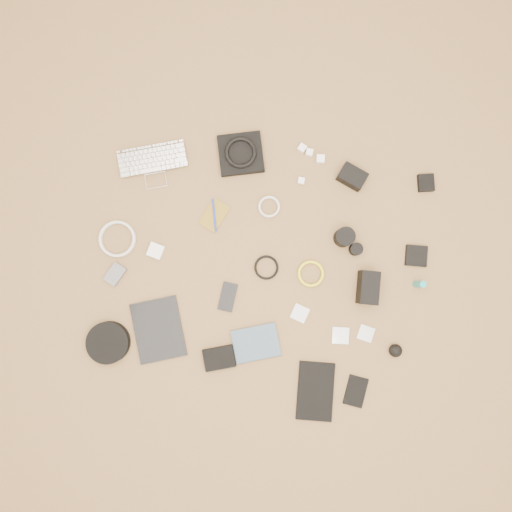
% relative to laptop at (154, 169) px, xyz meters
% --- Properties ---
extents(room_shell, '(4.04, 4.04, 2.58)m').
position_rel_laptop_xyz_m(room_shell, '(0.51, -0.32, 1.24)').
color(room_shell, olive).
rests_on(room_shell, ground).
extents(laptop, '(0.35, 0.30, 0.02)m').
position_rel_laptop_xyz_m(laptop, '(0.00, 0.00, 0.00)').
color(laptop, silver).
rests_on(laptop, ground).
extents(headphone_pouch, '(0.23, 0.23, 0.03)m').
position_rel_laptop_xyz_m(headphone_pouch, '(0.35, 0.14, 0.00)').
color(headphone_pouch, black).
rests_on(headphone_pouch, ground).
extents(headphones, '(0.17, 0.17, 0.02)m').
position_rel_laptop_xyz_m(headphones, '(0.35, 0.14, 0.03)').
color(headphones, black).
rests_on(headphones, headphone_pouch).
extents(charger_a, '(0.03, 0.03, 0.03)m').
position_rel_laptop_xyz_m(charger_a, '(0.63, 0.20, 0.00)').
color(charger_a, white).
rests_on(charger_a, ground).
extents(charger_b, '(0.04, 0.04, 0.03)m').
position_rel_laptop_xyz_m(charger_b, '(0.60, 0.22, 0.00)').
color(charger_b, white).
rests_on(charger_b, ground).
extents(charger_c, '(0.04, 0.04, 0.03)m').
position_rel_laptop_xyz_m(charger_c, '(0.69, 0.19, 0.00)').
color(charger_c, white).
rests_on(charger_c, ground).
extents(charger_d, '(0.03, 0.03, 0.02)m').
position_rel_laptop_xyz_m(charger_d, '(0.62, 0.08, 0.00)').
color(charger_d, white).
rests_on(charger_d, ground).
extents(dslr_camera, '(0.13, 0.11, 0.06)m').
position_rel_laptop_xyz_m(dslr_camera, '(0.83, 0.13, 0.02)').
color(dslr_camera, black).
rests_on(dslr_camera, ground).
extents(lens_pouch, '(0.08, 0.09, 0.03)m').
position_rel_laptop_xyz_m(lens_pouch, '(1.15, 0.18, 0.00)').
color(lens_pouch, black).
rests_on(lens_pouch, ground).
extents(notebook_olive, '(0.12, 0.15, 0.01)m').
position_rel_laptop_xyz_m(notebook_olive, '(0.29, -0.14, -0.01)').
color(notebook_olive, olive).
rests_on(notebook_olive, ground).
extents(pen_blue, '(0.05, 0.14, 0.01)m').
position_rel_laptop_xyz_m(pen_blue, '(0.29, -0.14, -0.00)').
color(pen_blue, '#152DAF').
rests_on(pen_blue, notebook_olive).
extents(cable_white_a, '(0.12, 0.12, 0.01)m').
position_rel_laptop_xyz_m(cable_white_a, '(0.51, -0.06, -0.01)').
color(cable_white_a, silver).
rests_on(cable_white_a, ground).
extents(lens_a, '(0.10, 0.10, 0.09)m').
position_rel_laptop_xyz_m(lens_a, '(0.85, -0.13, 0.03)').
color(lens_a, black).
rests_on(lens_a, ground).
extents(lens_b, '(0.05, 0.05, 0.05)m').
position_rel_laptop_xyz_m(lens_b, '(0.91, -0.16, 0.01)').
color(lens_b, black).
rests_on(lens_b, ground).
extents(card_reader, '(0.10, 0.10, 0.02)m').
position_rel_laptop_xyz_m(card_reader, '(1.17, -0.14, -0.00)').
color(card_reader, black).
rests_on(card_reader, ground).
extents(power_brick, '(0.07, 0.07, 0.03)m').
position_rel_laptop_xyz_m(power_brick, '(0.08, -0.34, 0.00)').
color(power_brick, white).
rests_on(power_brick, ground).
extents(cable_white_b, '(0.20, 0.20, 0.01)m').
position_rel_laptop_xyz_m(cable_white_b, '(-0.09, -0.33, -0.00)').
color(cable_white_b, silver).
rests_on(cable_white_b, ground).
extents(cable_black, '(0.13, 0.13, 0.01)m').
position_rel_laptop_xyz_m(cable_black, '(0.56, -0.32, -0.01)').
color(cable_black, black).
rests_on(cable_black, ground).
extents(cable_yellow, '(0.15, 0.15, 0.01)m').
position_rel_laptop_xyz_m(cable_yellow, '(0.74, -0.30, -0.01)').
color(cable_yellow, yellow).
rests_on(cable_yellow, ground).
extents(flash, '(0.09, 0.15, 0.10)m').
position_rel_laptop_xyz_m(flash, '(0.98, -0.31, 0.04)').
color(flash, black).
rests_on(flash, ground).
extents(lens_cleaner, '(0.03, 0.03, 0.10)m').
position_rel_laptop_xyz_m(lens_cleaner, '(1.19, -0.25, 0.04)').
color(lens_cleaner, teal).
rests_on(lens_cleaner, ground).
extents(battery_charger, '(0.09, 0.10, 0.02)m').
position_rel_laptop_xyz_m(battery_charger, '(-0.06, -0.47, 0.00)').
color(battery_charger, '#5C5C61').
rests_on(battery_charger, ground).
extents(tablet, '(0.28, 0.31, 0.01)m').
position_rel_laptop_xyz_m(tablet, '(0.16, -0.66, -0.01)').
color(tablet, black).
rests_on(tablet, ground).
extents(phone, '(0.06, 0.12, 0.01)m').
position_rel_laptop_xyz_m(phone, '(0.42, -0.47, -0.01)').
color(phone, black).
rests_on(phone, ground).
extents(filter_case_left, '(0.08, 0.08, 0.01)m').
position_rel_laptop_xyz_m(filter_case_left, '(0.73, -0.47, -0.01)').
color(filter_case_left, silver).
rests_on(filter_case_left, ground).
extents(filter_case_mid, '(0.08, 0.08, 0.01)m').
position_rel_laptop_xyz_m(filter_case_mid, '(0.92, -0.53, -0.01)').
color(filter_case_mid, silver).
rests_on(filter_case_mid, ground).
extents(filter_case_right, '(0.07, 0.07, 0.01)m').
position_rel_laptop_xyz_m(filter_case_right, '(1.02, -0.50, -0.01)').
color(filter_case_right, silver).
rests_on(filter_case_right, ground).
extents(air_blower, '(0.07, 0.07, 0.06)m').
position_rel_laptop_xyz_m(air_blower, '(1.15, -0.54, 0.02)').
color(air_blower, black).
rests_on(air_blower, ground).
extents(headphone_case, '(0.19, 0.19, 0.05)m').
position_rel_laptop_xyz_m(headphone_case, '(-0.03, -0.76, 0.01)').
color(headphone_case, black).
rests_on(headphone_case, ground).
extents(drive_case, '(0.15, 0.13, 0.03)m').
position_rel_laptop_xyz_m(drive_case, '(0.44, -0.73, 0.00)').
color(drive_case, black).
rests_on(drive_case, ground).
extents(paperback, '(0.23, 0.20, 0.02)m').
position_rel_laptop_xyz_m(paperback, '(0.60, -0.70, -0.00)').
color(paperback, '#3E5469').
rests_on(paperback, ground).
extents(notebook_black_a, '(0.18, 0.26, 0.02)m').
position_rel_laptop_xyz_m(notebook_black_a, '(0.86, -0.78, -0.00)').
color(notebook_black_a, black).
rests_on(notebook_black_a, ground).
extents(notebook_black_b, '(0.09, 0.13, 0.01)m').
position_rel_laptop_xyz_m(notebook_black_b, '(1.03, -0.74, -0.01)').
color(notebook_black_b, black).
rests_on(notebook_black_b, ground).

